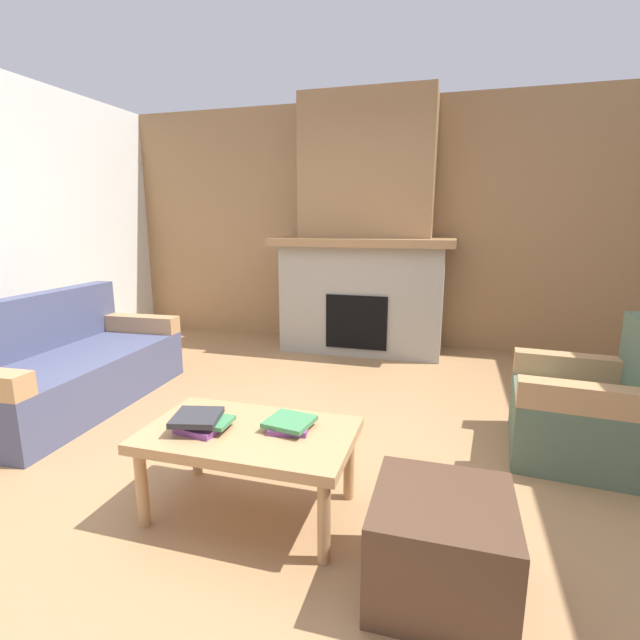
{
  "coord_description": "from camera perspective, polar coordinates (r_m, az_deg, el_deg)",
  "views": [
    {
      "loc": [
        0.93,
        -2.38,
        1.41
      ],
      "look_at": [
        0.03,
        0.78,
        0.71
      ],
      "focal_mm": 26.09,
      "sensor_mm": 36.0,
      "label": 1
    }
  ],
  "objects": [
    {
      "name": "ottoman",
      "position": [
        2.02,
        14.62,
        -25.2
      ],
      "size": [
        0.52,
        0.52,
        0.4
      ],
      "primitive_type": "cube",
      "color": "#4C3323",
      "rests_on": "ground"
    },
    {
      "name": "book_stack_near_edge",
      "position": [
        2.34,
        -14.43,
        -11.96
      ],
      "size": [
        0.28,
        0.26,
        0.08
      ],
      "color": "#7A3D84",
      "rests_on": "coffee_table"
    },
    {
      "name": "wall_back_wood_panel",
      "position": [
        5.46,
        6.28,
        11.4
      ],
      "size": [
        6.0,
        0.12,
        2.7
      ],
      "primitive_type": "cube",
      "color": "#997047",
      "rests_on": "ground"
    },
    {
      "name": "coffee_table",
      "position": [
        2.33,
        -8.68,
        -14.4
      ],
      "size": [
        1.0,
        0.6,
        0.43
      ],
      "color": "tan",
      "rests_on": "ground"
    },
    {
      "name": "ground",
      "position": [
        2.92,
        -4.94,
        -16.85
      ],
      "size": [
        9.0,
        9.0,
        0.0
      ],
      "primitive_type": "plane",
      "color": "#9E754C"
    },
    {
      "name": "book_stack_center",
      "position": [
        2.29,
        -3.72,
        -12.57
      ],
      "size": [
        0.24,
        0.23,
        0.05
      ],
      "color": "#7A3D84",
      "rests_on": "coffee_table"
    },
    {
      "name": "armchair",
      "position": [
        3.26,
        30.19,
        -9.62
      ],
      "size": [
        0.82,
        0.82,
        0.85
      ],
      "color": "#4C604C",
      "rests_on": "ground"
    },
    {
      "name": "couch",
      "position": [
        4.11,
        -28.72,
        -5.31
      ],
      "size": [
        0.93,
        1.84,
        0.85
      ],
      "color": "#474C6B",
      "rests_on": "ground"
    },
    {
      "name": "fireplace",
      "position": [
        5.09,
        5.5,
        9.27
      ],
      "size": [
        1.9,
        0.82,
        2.7
      ],
      "color": "gray",
      "rests_on": "ground"
    }
  ]
}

